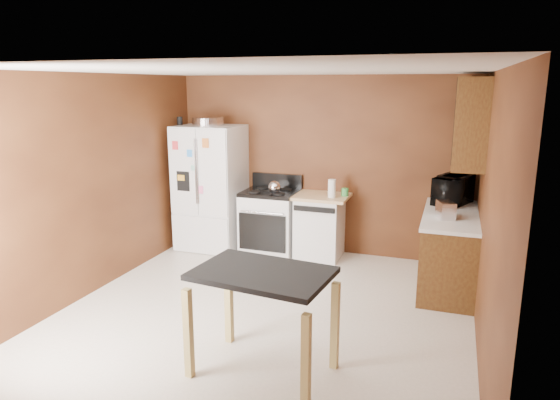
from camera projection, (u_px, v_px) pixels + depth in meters
The scene contains 18 objects.
floor at pixel (264, 314), 5.28m from camera, with size 4.50×4.50×0.00m, color silver.
ceiling at pixel (262, 70), 4.71m from camera, with size 4.50×4.50×0.00m, color white.
wall_back at pixel (321, 165), 7.06m from camera, with size 4.20×4.20×0.00m, color brown.
wall_front at pixel (125, 280), 2.93m from camera, with size 4.20×4.20×0.00m, color brown.
wall_left at pixel (91, 185), 5.67m from camera, with size 4.50×4.50×0.00m, color brown.
wall_right at pixel (489, 217), 4.32m from camera, with size 4.50×4.50×0.00m, color brown.
roasting_pan at pixel (208, 122), 7.06m from camera, with size 0.45×0.45×0.11m, color silver.
pen_cup at pixel (180, 121), 7.16m from camera, with size 0.08×0.08×0.12m, color black.
kettle at pixel (274, 187), 6.87m from camera, with size 0.18×0.18×0.18m, color silver.
paper_towel at pixel (332, 188), 6.68m from camera, with size 0.10×0.10×0.24m, color white.
green_canister at pixel (345, 192), 6.77m from camera, with size 0.10×0.10×0.11m, color green.
toaster at pixel (446, 210), 5.61m from camera, with size 0.16×0.26×0.19m, color silver.
microwave at pixel (453, 191), 6.28m from camera, with size 0.59×0.40×0.33m, color black.
refrigerator at pixel (211, 188), 7.29m from camera, with size 0.90×0.80×1.80m.
gas_range at pixel (271, 221), 7.15m from camera, with size 0.76×0.68×1.10m.
dishwasher at pixel (320, 226), 6.94m from camera, with size 0.78×0.63×0.89m.
right_cabinets at pixel (455, 212), 5.84m from camera, with size 0.63×1.58×2.45m.
island at pixel (262, 288), 4.05m from camera, with size 1.17×0.83×0.91m.
Camera 1 is at (1.77, -4.54, 2.37)m, focal length 32.00 mm.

